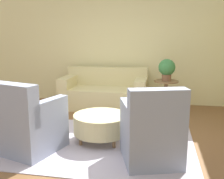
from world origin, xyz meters
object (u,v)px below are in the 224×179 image
at_px(ottoman_table, 101,124).
at_px(couch, 105,93).
at_px(potted_plant_on_side_table, 167,68).
at_px(side_table, 166,91).
at_px(armchair_left, 29,125).
at_px(armchair_right, 152,133).

bearing_deg(ottoman_table, couch, 100.46).
xyz_separation_m(ottoman_table, potted_plant_on_side_table, (1.02, 1.74, 0.69)).
distance_m(side_table, potted_plant_on_side_table, 0.49).
xyz_separation_m(armchair_left, armchair_right, (1.71, 0.00, 0.00)).
height_order(armchair_right, potted_plant_on_side_table, potted_plant_on_side_table).
relative_size(armchair_right, side_table, 1.45).
distance_m(couch, armchair_right, 2.80).
bearing_deg(potted_plant_on_side_table, couch, 171.31).
bearing_deg(couch, ottoman_table, -79.54).
relative_size(couch, side_table, 2.73).
bearing_deg(potted_plant_on_side_table, ottoman_table, -120.39).
distance_m(armchair_left, armchair_right, 1.71).
bearing_deg(side_table, armchair_right, -95.21).
relative_size(couch, armchair_right, 1.89).
relative_size(couch, ottoman_table, 2.24).
distance_m(ottoman_table, potted_plant_on_side_table, 2.13).
height_order(couch, armchair_left, armchair_left).
height_order(side_table, potted_plant_on_side_table, potted_plant_on_side_table).
bearing_deg(side_table, ottoman_table, -120.39).
bearing_deg(armchair_left, potted_plant_on_side_table, 50.56).
xyz_separation_m(couch, armchair_right, (1.17, -2.54, 0.07)).
bearing_deg(armchair_right, couch, 114.67).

